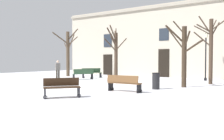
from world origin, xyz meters
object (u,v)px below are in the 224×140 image
bench_back_to_back_right (92,73)px  streetlamp (206,51)px  tree_center (184,54)px  tree_right_of_center (68,52)px  litter_bin (156,81)px  tree_left_of_center (116,52)px  bench_far_corner (124,83)px  bench_near_center_tree (83,74)px  tree_foreground (210,48)px  bench_facing_shops (62,87)px  person_strolling (58,69)px

bench_back_to_back_right → streetlamp: bearing=-42.7°
tree_center → streetlamp: (-0.45, 5.84, 0.32)m
tree_right_of_center → litter_bin: size_ratio=5.16×
tree_left_of_center → tree_right_of_center: bearing=166.9°
tree_left_of_center → bench_far_corner: tree_left_of_center is taller
tree_right_of_center → bench_near_center_tree: 5.15m
bench_far_corner → tree_foreground: bearing=-110.8°
tree_left_of_center → bench_facing_shops: (3.46, -8.90, -1.77)m
bench_facing_shops → person_strolling: (-8.32, 7.30, 0.43)m
litter_bin → bench_back_to_back_right: size_ratio=0.52×
tree_foreground → bench_far_corner: tree_foreground is taller
tree_left_of_center → bench_far_corner: (4.50, -5.59, -1.76)m
bench_far_corner → streetlamp: bearing=-99.2°
tree_left_of_center → tree_center: (6.16, -1.66, -0.21)m
tree_right_of_center → tree_center: size_ratio=1.20×
tree_right_of_center → bench_near_center_tree: tree_right_of_center is taller
litter_bin → bench_back_to_back_right: (-8.85, 4.84, -0.00)m
tree_center → bench_back_to_back_right: bearing=163.1°
tree_left_of_center → bench_facing_shops: size_ratio=2.75×
bench_back_to_back_right → tree_center: bearing=-76.9°
bench_facing_shops → tree_left_of_center: bearing=58.4°
tree_foreground → bench_near_center_tree: size_ratio=2.65×
bench_facing_shops → bench_far_corner: 3.46m
tree_right_of_center → bench_far_corner: bearing=-32.2°
litter_bin → bench_facing_shops: size_ratio=0.60×
tree_left_of_center → tree_center: size_ratio=1.07×
tree_left_of_center → bench_near_center_tree: tree_left_of_center is taller
person_strolling → tree_foreground: bearing=-49.0°
bench_facing_shops → bench_far_corner: (1.04, 3.31, 0.01)m
tree_foreground → bench_back_to_back_right: 10.60m
litter_bin → bench_near_center_tree: size_ratio=0.53×
bench_far_corner → person_strolling: (-9.35, 3.99, 0.42)m
streetlamp → person_strolling: 12.13m
tree_right_of_center → tree_center: (13.10, -3.28, -0.41)m
tree_center → person_strolling: (-11.01, 0.05, -1.14)m
litter_bin → person_strolling: (-10.14, 1.95, 0.40)m
tree_foreground → streetlamp: bearing=112.1°
tree_left_of_center → tree_foreground: (6.84, 1.38, 0.23)m
person_strolling → tree_center: bearing=-63.6°
tree_foreground → bench_facing_shops: 11.00m
tree_right_of_center → streetlamp: size_ratio=1.25×
tree_center → bench_facing_shops: bearing=-110.4°
bench_facing_shops → bench_far_corner: same height
bench_facing_shops → person_strolling: person_strolling is taller
tree_right_of_center → tree_center: tree_right_of_center is taller
streetlamp → bench_near_center_tree: size_ratio=2.18×
tree_left_of_center → tree_foreground: 6.98m
bench_far_corner → bench_near_center_tree: 8.77m
tree_foreground → bench_near_center_tree: bearing=-167.8°
bench_back_to_back_right → person_strolling: size_ratio=1.12×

